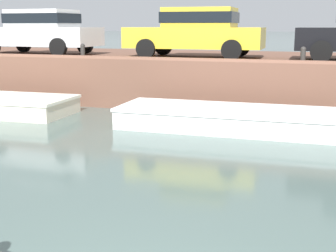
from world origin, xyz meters
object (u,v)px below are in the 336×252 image
object	(u,v)px
car_left_inner_yellow	(197,30)
mooring_bollard_mid	(303,54)
boat_moored_central_white	(237,119)
mooring_bollard_west	(83,50)
car_leftmost_white	(40,30)

from	to	relation	value
car_left_inner_yellow	mooring_bollard_mid	world-z (taller)	car_left_inner_yellow
boat_moored_central_white	mooring_bollard_west	xyz separation A→B (m)	(-5.29, 2.01, 1.50)
boat_moored_central_white	car_left_inner_yellow	world-z (taller)	car_left_inner_yellow
boat_moored_central_white	car_left_inner_yellow	distance (m)	4.35
mooring_bollard_west	car_leftmost_white	bearing A→B (deg)	151.50
car_left_inner_yellow	car_leftmost_white	bearing A→B (deg)	-179.96
boat_moored_central_white	mooring_bollard_west	bearing A→B (deg)	159.17
car_leftmost_white	mooring_bollard_west	size ratio (longest dim) A/B	9.84
car_leftmost_white	car_left_inner_yellow	bearing A→B (deg)	0.04
mooring_bollard_mid	car_left_inner_yellow	bearing A→B (deg)	158.94
car_leftmost_white	mooring_bollard_west	distance (m)	2.74
car_left_inner_yellow	mooring_bollard_west	bearing A→B (deg)	-159.18
boat_moored_central_white	mooring_bollard_west	distance (m)	5.85
car_left_inner_yellow	mooring_bollard_west	world-z (taller)	car_left_inner_yellow
mooring_bollard_west	boat_moored_central_white	bearing A→B (deg)	-20.83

